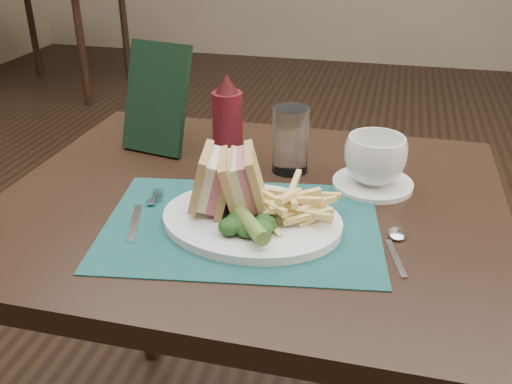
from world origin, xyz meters
TOP-DOWN VIEW (x-y plane):
  - floor at (0.00, 0.00)m, footprint 7.00×7.00m
  - wall_back at (0.00, 3.50)m, footprint 6.00×0.00m
  - table_main at (0.00, -0.50)m, footprint 0.90×0.75m
  - table_bg_left at (-2.14, 2.24)m, footprint 0.90×0.75m
  - placemat at (0.01, -0.60)m, footprint 0.50×0.39m
  - plate at (0.03, -0.60)m, footprint 0.32×0.26m
  - sandwich_half_a at (-0.06, -0.58)m, footprint 0.09×0.11m
  - sandwich_half_b at (-0.01, -0.58)m, footprint 0.10×0.12m
  - kale_garnish at (0.04, -0.65)m, footprint 0.11×0.08m
  - pickle_spear at (0.04, -0.65)m, footprint 0.09×0.11m
  - fries_pile at (0.09, -0.58)m, footprint 0.18×0.20m
  - fork at (-0.16, -0.61)m, footprint 0.09×0.17m
  - spoon at (0.26, -0.62)m, footprint 0.07×0.15m
  - saucer at (0.21, -0.40)m, footprint 0.15×0.15m
  - coffee_cup at (0.21, -0.40)m, footprint 0.15×0.15m
  - drinking_glass at (0.05, -0.37)m, footprint 0.09×0.09m
  - ketchup_bottle at (-0.08, -0.37)m, footprint 0.06×0.06m
  - check_presenter at (-0.25, -0.32)m, footprint 0.15×0.11m

SIDE VIEW (x-z plane):
  - floor at x=0.00m, z-range 0.00..0.00m
  - wall_back at x=0.00m, z-range -3.00..3.00m
  - table_main at x=0.00m, z-range 0.00..0.75m
  - table_bg_left at x=-2.14m, z-range 0.00..0.75m
  - placemat at x=0.01m, z-range 0.75..0.75m
  - spoon at x=0.26m, z-range 0.75..0.76m
  - saucer at x=0.21m, z-range 0.75..0.76m
  - fork at x=-0.16m, z-range 0.75..0.76m
  - plate at x=0.03m, z-range 0.75..0.77m
  - kale_garnish at x=0.04m, z-range 0.77..0.79m
  - pickle_spear at x=0.04m, z-range 0.77..0.80m
  - fries_pile at x=0.09m, z-range 0.77..0.82m
  - coffee_cup at x=0.21m, z-range 0.76..0.85m
  - drinking_glass at x=0.05m, z-range 0.75..0.88m
  - sandwich_half_a at x=-0.06m, z-range 0.77..0.87m
  - sandwich_half_b at x=-0.01m, z-range 0.77..0.87m
  - ketchup_bottle at x=-0.08m, z-range 0.75..0.94m
  - check_presenter at x=-0.25m, z-range 0.75..0.97m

